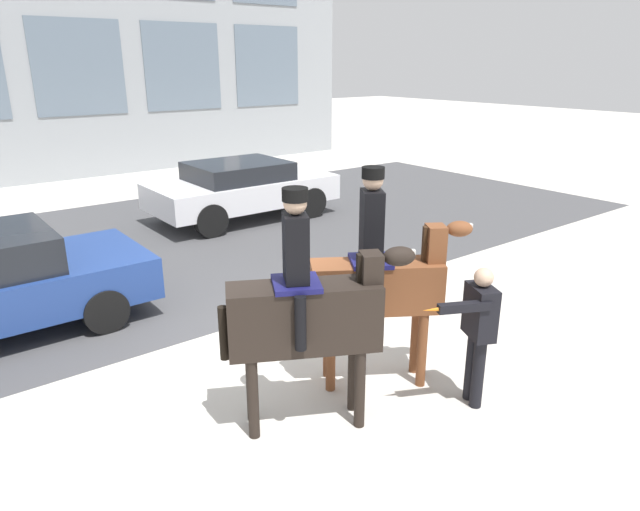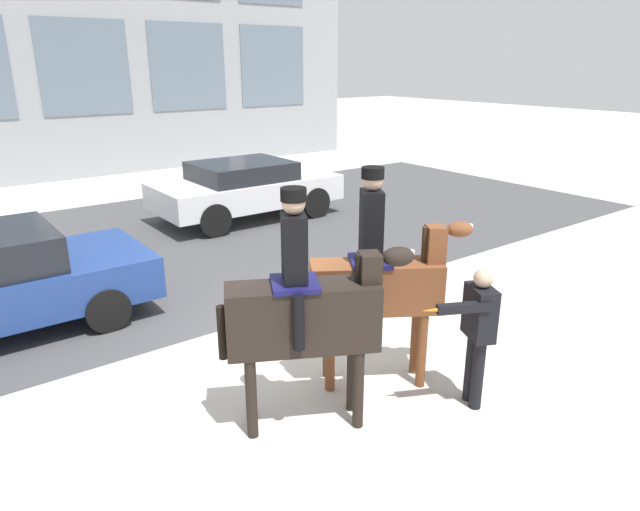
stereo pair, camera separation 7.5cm
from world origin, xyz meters
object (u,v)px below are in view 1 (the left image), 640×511
(mounted_horse_lead, at_px, (308,310))
(street_car_far_lane, at_px, (242,188))
(pedestrian_bystander, at_px, (478,326))
(mounted_horse_companion, at_px, (380,279))

(mounted_horse_lead, xyz_separation_m, street_car_far_lane, (3.58, 7.44, -0.52))
(mounted_horse_lead, relative_size, pedestrian_bystander, 1.58)
(mounted_horse_lead, bearing_deg, mounted_horse_companion, 36.79)
(pedestrian_bystander, bearing_deg, mounted_horse_companion, -36.66)
(mounted_horse_lead, distance_m, mounted_horse_companion, 1.13)
(mounted_horse_lead, relative_size, street_car_far_lane, 0.58)
(mounted_horse_companion, height_order, pedestrian_bystander, mounted_horse_companion)
(mounted_horse_companion, distance_m, pedestrian_bystander, 1.16)
(pedestrian_bystander, bearing_deg, street_car_far_lane, -77.11)
(pedestrian_bystander, bearing_deg, mounted_horse_lead, -0.28)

